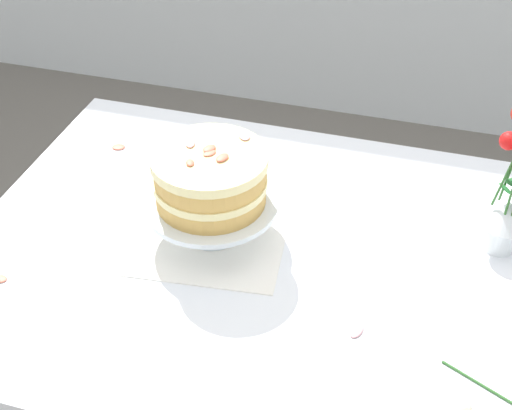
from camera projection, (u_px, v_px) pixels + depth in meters
name	position (u px, v px, depth m)	size (l,w,h in m)	color
dining_table	(282.00, 294.00, 1.54)	(1.40, 1.00, 0.74)	white
linen_napkin	(213.00, 235.00, 1.56)	(0.32, 0.32, 0.00)	white
cake_stand	(212.00, 206.00, 1.51)	(0.29, 0.29, 0.10)	silver
layer_cake	(210.00, 178.00, 1.46)	(0.24, 0.24, 0.12)	tan
fallen_rose	(460.00, 409.00, 1.18)	(0.14, 0.14, 0.04)	#2D6028
loose_petal_0	(357.00, 330.00, 1.34)	(0.04, 0.02, 0.01)	pink
loose_petal_1	(119.00, 147.00, 1.83)	(0.03, 0.03, 0.01)	#E56B51
loose_petal_2	(0.00, 279.00, 1.45)	(0.03, 0.02, 0.00)	#E56B51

